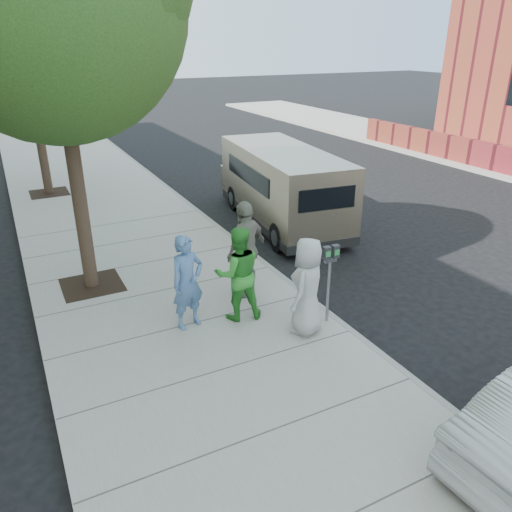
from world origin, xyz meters
The scene contains 10 objects.
ground centered at (0.00, 0.00, 0.00)m, with size 120.00×120.00×0.00m, color black.
sidewalk centered at (-1.00, 0.00, 0.07)m, with size 5.00×60.00×0.15m, color gray.
curb_face centered at (1.44, 0.00, 0.07)m, with size 0.12×60.00×0.16m, color gray.
tree_far centered at (-2.25, 10.00, 4.88)m, with size 3.92×3.80×6.49m.
parking_meter centered at (1.25, -1.01, 1.21)m, with size 0.31×0.12×1.46m.
van centered at (3.31, 4.31, 1.12)m, with size 2.54×5.88×2.11m.
person_officer centered at (-1.03, -0.03, 1.01)m, with size 0.62×0.41×1.71m, color #4F74A8.
person_green_shirt centered at (-0.12, -0.16, 1.03)m, with size 0.85×0.66×1.76m, color green.
person_gray_shirt centered at (0.72, -1.12, 1.01)m, with size 0.84×0.55×1.73m, color #B5B5B7.
person_striped_polo centered at (0.40, 0.59, 1.12)m, with size 1.14×0.47×1.94m, color gray.
Camera 1 is at (-3.49, -7.43, 4.86)m, focal length 35.00 mm.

